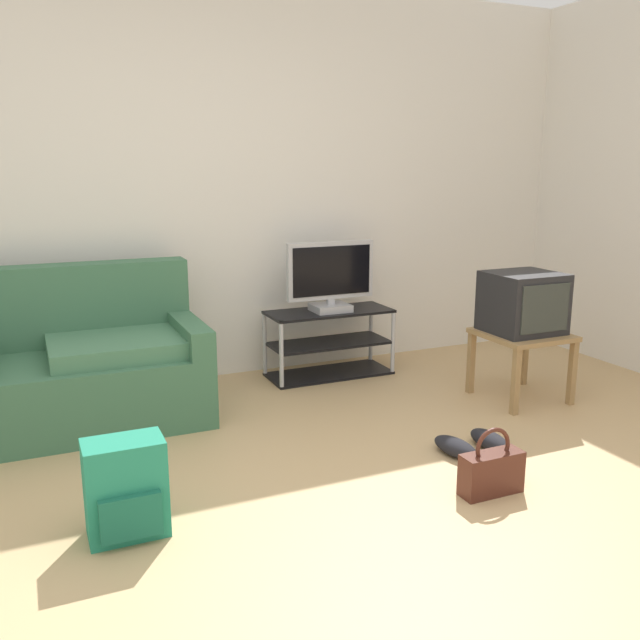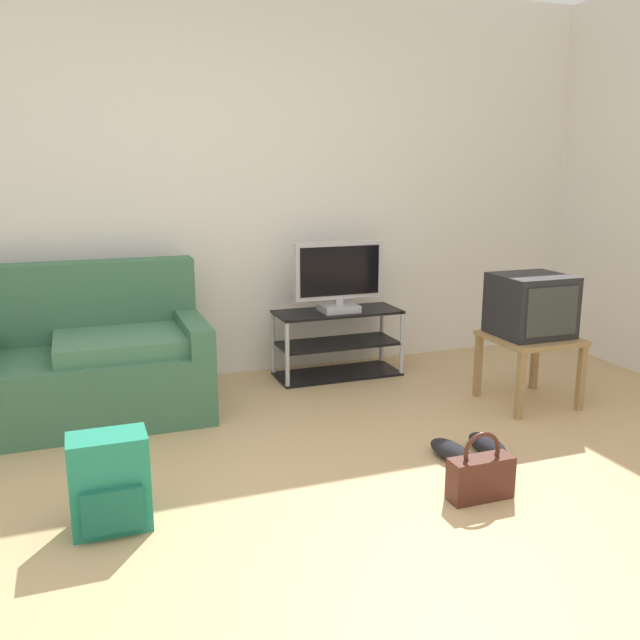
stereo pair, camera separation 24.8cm
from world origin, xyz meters
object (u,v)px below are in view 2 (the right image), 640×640
object	(u,v)px
tv_stand	(337,343)
flat_tv	(339,277)
couch	(27,368)
handbag	(481,476)
crt_tv	(531,305)
sneakers_pair	(469,448)
side_table	(530,347)
backpack	(110,483)

from	to	relation	value
tv_stand	flat_tv	size ratio (longest dim) A/B	1.38
couch	handbag	xyz separation A→B (m)	(1.95, -1.74, -0.21)
crt_tv	sneakers_pair	size ratio (longest dim) A/B	1.17
couch	flat_tv	xyz separation A→B (m)	(2.03, 0.19, 0.39)
flat_tv	sneakers_pair	xyz separation A→B (m)	(0.13, -1.51, -0.67)
tv_stand	sneakers_pair	xyz separation A→B (m)	(0.13, -1.54, -0.19)
flat_tv	side_table	bearing A→B (deg)	-45.73
side_table	backpack	bearing A→B (deg)	-165.27
crt_tv	couch	bearing A→B (deg)	165.98
backpack	handbag	bearing A→B (deg)	14.41
crt_tv	sneakers_pair	world-z (taller)	crt_tv
couch	backpack	size ratio (longest dim) A/B	5.00
side_table	sneakers_pair	distance (m)	1.03
couch	sneakers_pair	xyz separation A→B (m)	(2.16, -1.33, -0.28)
couch	handbag	bearing A→B (deg)	-41.70
tv_stand	side_table	xyz separation A→B (m)	(0.92, -0.96, 0.13)
couch	backpack	distance (m)	1.48
couch	side_table	distance (m)	3.04
side_table	handbag	xyz separation A→B (m)	(-0.99, -0.99, -0.26)
crt_tv	backpack	distance (m)	2.70
couch	sneakers_pair	size ratio (longest dim) A/B	5.48
side_table	backpack	size ratio (longest dim) A/B	1.24
sneakers_pair	tv_stand	bearing A→B (deg)	94.85
backpack	sneakers_pair	xyz separation A→B (m)	(1.79, 0.10, -0.16)
crt_tv	backpack	world-z (taller)	crt_tv
side_table	backpack	world-z (taller)	side_table
couch	tv_stand	bearing A→B (deg)	5.90
flat_tv	crt_tv	bearing A→B (deg)	-45.23
crt_tv	backpack	bearing A→B (deg)	-164.93
backpack	handbag	distance (m)	1.61
flat_tv	sneakers_pair	distance (m)	1.66
crt_tv	handbag	xyz separation A→B (m)	(-0.99, -1.01, -0.52)
crt_tv	tv_stand	bearing A→B (deg)	134.09
flat_tv	crt_tv	size ratio (longest dim) A/B	1.48
couch	tv_stand	distance (m)	2.04
backpack	sneakers_pair	size ratio (longest dim) A/B	1.10
sneakers_pair	side_table	bearing A→B (deg)	36.19
backpack	handbag	xyz separation A→B (m)	(1.58, -0.31, -0.09)
backpack	sneakers_pair	bearing A→B (deg)	28.88
handbag	sneakers_pair	distance (m)	0.47
couch	sneakers_pair	bearing A→B (deg)	-31.54
backpack	tv_stand	bearing A→B (deg)	70.29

